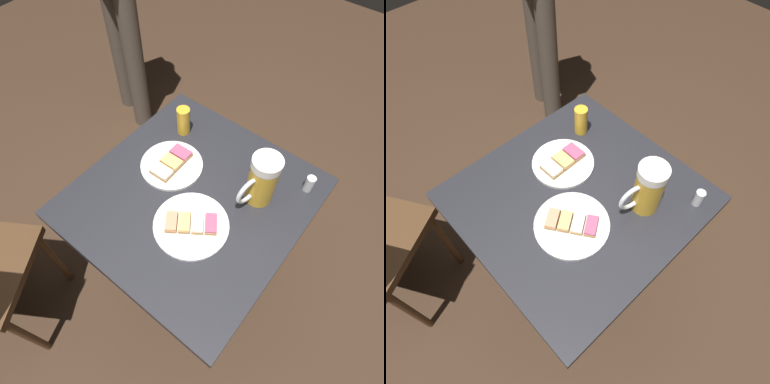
# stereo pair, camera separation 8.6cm
# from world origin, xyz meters

# --- Properties ---
(ground_plane) EXTENTS (6.00, 6.00, 0.00)m
(ground_plane) POSITION_xyz_m (0.00, 0.00, 0.00)
(ground_plane) COLOR #382619
(cafe_table) EXTENTS (0.69, 0.72, 0.71)m
(cafe_table) POSITION_xyz_m (0.00, 0.00, 0.55)
(cafe_table) COLOR black
(cafe_table) RESTS_ON ground_plane
(plate_near) EXTENTS (0.23, 0.23, 0.03)m
(plate_near) POSITION_xyz_m (-0.07, 0.09, 0.72)
(plate_near) COLOR white
(plate_near) RESTS_ON cafe_table
(plate_far) EXTENTS (0.21, 0.21, 0.03)m
(plate_far) POSITION_xyz_m (0.13, -0.05, 0.72)
(plate_far) COLOR white
(plate_far) RESTS_ON cafe_table
(beer_mug) EXTENTS (0.09, 0.15, 0.18)m
(beer_mug) POSITION_xyz_m (-0.17, -0.13, 0.80)
(beer_mug) COLOR gold
(beer_mug) RESTS_ON cafe_table
(beer_glass_small) EXTENTS (0.05, 0.05, 0.11)m
(beer_glass_small) POSITION_xyz_m (0.20, -0.21, 0.77)
(beer_glass_small) COLOR gold
(beer_glass_small) RESTS_ON cafe_table
(salt_shaker) EXTENTS (0.03, 0.03, 0.06)m
(salt_shaker) POSITION_xyz_m (-0.28, -0.26, 0.74)
(salt_shaker) COLOR silver
(salt_shaker) RESTS_ON cafe_table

